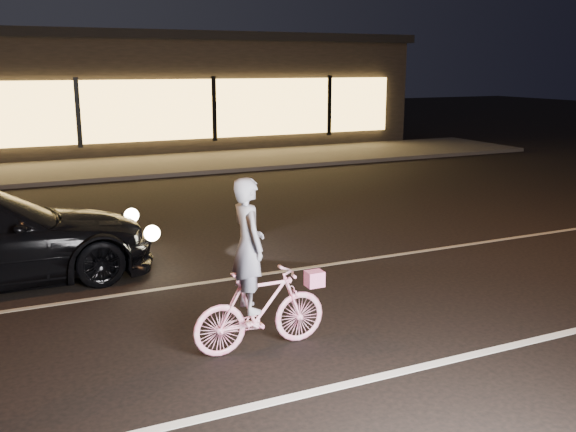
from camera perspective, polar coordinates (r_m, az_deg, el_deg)
name	(u,v)px	position (r m, az deg, el deg)	size (l,w,h in m)	color
ground	(254,335)	(7.61, -3.03, -10.49)	(90.00, 90.00, 0.00)	black
lane_stripe_near	(313,392)	(6.38, 2.20, -15.40)	(60.00, 0.12, 0.01)	silver
lane_stripe_far	(202,283)	(9.37, -7.62, -5.92)	(60.00, 0.10, 0.01)	gray
sidewalk	(90,169)	(19.87, -17.20, 3.98)	(30.00, 4.00, 0.12)	#383533
storefront	(62,90)	(25.59, -19.43, 10.48)	(25.40, 8.42, 4.20)	black
cyclist	(257,290)	(6.99, -2.75, -6.62)	(1.54, 0.53, 1.94)	#FF3D85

